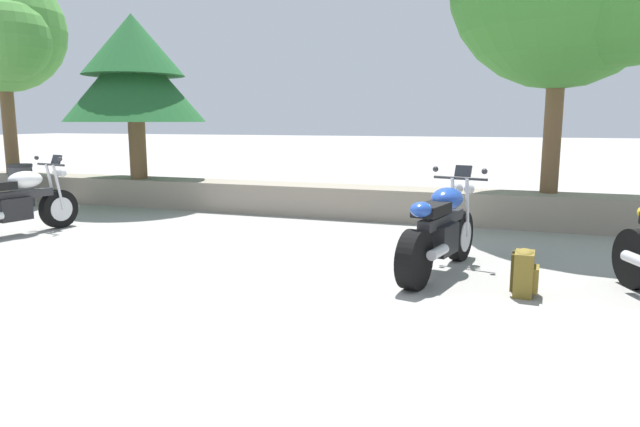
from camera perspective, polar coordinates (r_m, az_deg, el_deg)
ground_plane at (r=6.22m, az=-15.80°, el=-6.95°), size 120.00×120.00×0.00m
stone_wall at (r=10.37m, az=-0.50°, el=1.41°), size 36.00×0.80×0.55m
motorcycle_white_near_left at (r=9.61m, az=-28.48°, el=0.91°), size 0.75×2.05×1.18m
motorcycle_blue_centre at (r=6.48m, az=12.18°, el=-1.74°), size 0.78×2.04×1.18m
rider_backpack at (r=5.91m, az=20.07°, el=-5.57°), size 0.27×0.31×0.47m
leafy_tree_far_left at (r=14.23m, az=-29.58°, el=15.75°), size 2.79×2.66×4.43m
pine_tree_mid_left at (r=12.02m, az=-18.42°, el=13.57°), size 2.76×2.76×3.24m
trash_bin at (r=12.84m, az=-28.07°, el=2.55°), size 0.46×0.46×0.86m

